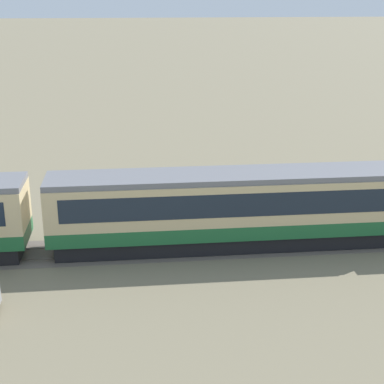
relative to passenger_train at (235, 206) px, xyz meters
name	(u,v)px	position (x,y,z in m)	size (l,w,h in m)	color
passenger_train	(235,206)	(0.00, 0.00, 0.00)	(103.89, 3.15, 4.29)	#1E6033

